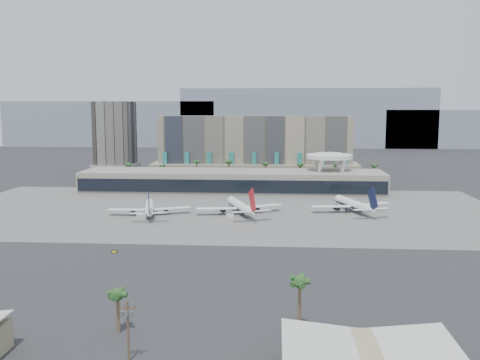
# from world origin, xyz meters

# --- Properties ---
(ground) EXTENTS (900.00, 900.00, 0.00)m
(ground) POSITION_xyz_m (0.00, 0.00, 0.00)
(ground) COLOR #232326
(ground) RESTS_ON ground
(apron_pad) EXTENTS (260.00, 130.00, 0.06)m
(apron_pad) POSITION_xyz_m (0.00, 55.00, 0.03)
(apron_pad) COLOR #5B5B59
(apron_pad) RESTS_ON ground
(mountain_ridge) EXTENTS (680.00, 60.00, 70.00)m
(mountain_ridge) POSITION_xyz_m (27.88, 470.00, 29.89)
(mountain_ridge) COLOR gray
(mountain_ridge) RESTS_ON ground
(hotel) EXTENTS (140.00, 30.00, 42.00)m
(hotel) POSITION_xyz_m (10.00, 174.41, 16.81)
(hotel) COLOR gray
(hotel) RESTS_ON ground
(office_tower) EXTENTS (30.00, 30.00, 52.00)m
(office_tower) POSITION_xyz_m (-95.00, 200.00, 22.94)
(office_tower) COLOR black
(office_tower) RESTS_ON ground
(terminal) EXTENTS (170.00, 32.50, 14.50)m
(terminal) POSITION_xyz_m (0.00, 109.84, 6.52)
(terminal) COLOR gray
(terminal) RESTS_ON ground
(saucer_structure) EXTENTS (26.00, 26.00, 21.89)m
(saucer_structure) POSITION_xyz_m (55.00, 116.00, 18.45)
(saucer_structure) COLOR white
(saucer_structure) RESTS_ON ground
(palm_row) EXTENTS (157.80, 2.80, 13.10)m
(palm_row) POSITION_xyz_m (7.00, 145.00, 10.50)
(palm_row) COLOR brown
(palm_row) RESTS_ON ground
(utility_pole) EXTENTS (3.20, 0.85, 12.00)m
(utility_pole) POSITION_xyz_m (-2.00, -96.09, 7.14)
(utility_pole) COLOR #4C3826
(utility_pole) RESTS_ON ground
(airliner_left) EXTENTS (36.04, 37.45, 13.12)m
(airliner_left) POSITION_xyz_m (-31.07, 40.64, 3.31)
(airliner_left) COLOR white
(airliner_left) RESTS_ON ground
(airliner_centre) EXTENTS (38.40, 39.65, 14.34)m
(airliner_centre) POSITION_xyz_m (9.10, 46.25, 3.62)
(airliner_centre) COLOR white
(airliner_centre) RESTS_ON ground
(airliner_right) EXTENTS (37.87, 39.13, 14.11)m
(airliner_right) POSITION_xyz_m (60.53, 55.02, 3.56)
(airliner_right) COLOR white
(airliner_right) RESTS_ON ground
(service_vehicle_a) EXTENTS (4.27, 3.12, 1.88)m
(service_vehicle_a) POSITION_xyz_m (-33.05, 33.49, 0.94)
(service_vehicle_a) COLOR silver
(service_vehicle_a) RESTS_ON ground
(service_vehicle_b) EXTENTS (3.51, 2.43, 1.65)m
(service_vehicle_b) POSITION_xyz_m (5.17, 37.51, 0.83)
(service_vehicle_b) COLOR silver
(service_vehicle_b) RESTS_ON ground
(taxiway_sign) EXTENTS (2.01, 0.53, 0.91)m
(taxiway_sign) POSITION_xyz_m (-27.90, -21.47, 0.45)
(taxiway_sign) COLOR black
(taxiway_sign) RESTS_ON ground
(near_palm_a) EXTENTS (6.00, 6.00, 9.94)m
(near_palm_a) POSITION_xyz_m (-7.80, -83.26, 7.14)
(near_palm_a) COLOR brown
(near_palm_a) RESTS_ON ground
(near_palm_b) EXTENTS (6.00, 6.00, 12.44)m
(near_palm_b) POSITION_xyz_m (30.62, -79.78, 9.60)
(near_palm_b) COLOR brown
(near_palm_b) RESTS_ON ground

